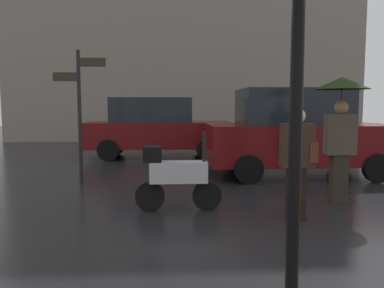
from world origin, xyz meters
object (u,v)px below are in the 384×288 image
pedestrian_with_bag (298,157)px  parked_car_right (297,133)px  pedestrian_with_umbrella (341,111)px  parked_scooter (176,176)px  street_signpost (80,103)px  parked_car_left (156,127)px

pedestrian_with_bag → parked_car_right: 3.71m
pedestrian_with_umbrella → parked_scooter: bearing=-89.7°
parked_scooter → street_signpost: street_signpost is taller
pedestrian_with_umbrella → street_signpost: bearing=-119.4°
pedestrian_with_bag → parked_scooter: 1.85m
parked_car_right → street_signpost: bearing=8.0°
pedestrian_with_bag → parked_car_left: (-2.23, 7.01, 0.05)m
parked_scooter → pedestrian_with_bag: bearing=-32.3°
pedestrian_with_umbrella → parked_car_right: bearing=170.8°
pedestrian_with_umbrella → parked_car_right: size_ratio=0.49×
pedestrian_with_umbrella → pedestrian_with_bag: pedestrian_with_umbrella is taller
pedestrian_with_umbrella → street_signpost: size_ratio=0.76×
pedestrian_with_umbrella → parked_car_left: (-3.22, 6.13, -0.60)m
parked_car_right → parked_scooter: bearing=46.5°
parked_car_left → parked_car_right: parked_car_right is taller
parked_car_right → pedestrian_with_umbrella: bearing=87.6°
pedestrian_with_bag → parked_car_left: size_ratio=0.35×
parked_car_right → street_signpost: street_signpost is taller
parked_car_left → pedestrian_with_umbrella: bearing=111.9°
pedestrian_with_umbrella → parked_scooter: size_ratio=1.56×
parked_car_left → parked_car_right: (3.37, -3.49, 0.05)m
pedestrian_with_umbrella → pedestrian_with_bag: size_ratio=1.32×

